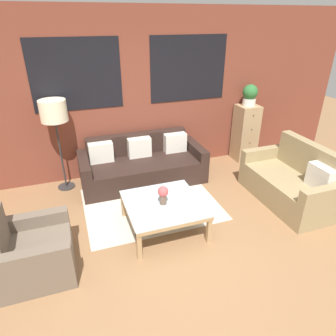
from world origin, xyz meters
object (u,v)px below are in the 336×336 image
Objects in this scene: armchair_corner at (31,253)px; potted_plant at (250,95)px; couch_dark at (142,166)px; coffee_table at (163,206)px; floor_lamp at (54,114)px; flower_vase at (163,194)px; settee_vintage at (292,183)px; drawer_cabinet at (245,133)px.

armchair_corner is 4.46m from potted_plant.
armchair_corner is (-1.72, -1.69, -0.01)m from couch_dark.
floor_lamp reaches higher than coffee_table.
couch_dark is 5.34× the size of potted_plant.
couch_dark is 1.42m from coffee_table.
coffee_table is 0.66× the size of floor_lamp.
floor_lamp is 3.48m from potted_plant.
potted_plant is at bearing 35.75° from coffee_table.
floor_lamp reaches higher than potted_plant.
flower_vase is (1.21, -1.62, -0.73)m from floor_lamp.
coffee_table is (-2.10, -0.01, 0.04)m from settee_vintage.
flower_vase is (-2.11, -0.02, 0.25)m from settee_vintage.
armchair_corner is 1.67m from flower_vase.
couch_dark is 2.13× the size of coffee_table.
coffee_table is 2.79m from drawer_cabinet.
potted_plant reaches higher than couch_dark.
couch_dark is 8.28× the size of flower_vase.
drawer_cabinet reaches higher than settee_vintage.
drawer_cabinet reaches higher than couch_dark.
armchair_corner is 4.34m from drawer_cabinet.
settee_vintage is 1.38× the size of drawer_cabinet.
coffee_table is 0.90× the size of drawer_cabinet.
armchair_corner is 2.12× the size of potted_plant.
settee_vintage reaches higher than coffee_table.
flower_vase is at bearing -93.69° from couch_dark.
floor_lamp is at bearing -179.67° from drawer_cabinet.
couch_dark is at bearing 86.31° from flower_vase.
floor_lamp reaches higher than flower_vase.
drawer_cabinet is at bearing 84.41° from settee_vintage.
drawer_cabinet is (3.90, 1.90, 0.28)m from armchair_corner.
coffee_table is at bearing -52.85° from floor_lamp.
armchair_corner is 0.56× the size of floor_lamp.
couch_dark is 2.20m from drawer_cabinet.
drawer_cabinet is (2.26, 1.63, 0.20)m from coffee_table.
floor_lamp reaches higher than armchair_corner.
armchair_corner is at bearing -153.99° from drawer_cabinet.
armchair_corner is 0.76× the size of drawer_cabinet.
potted_plant is at bearing 35.89° from flower_vase.
flower_vase is at bearing -144.11° from drawer_cabinet.
couch_dark is 2.42m from potted_plant.
armchair_corner is at bearing -170.50° from coffee_table.
coffee_table is 0.20m from flower_vase.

